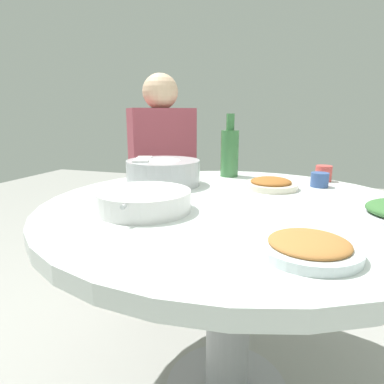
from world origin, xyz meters
TOP-DOWN VIEW (x-y plane):
  - round_dining_table at (0.00, 0.00)m, footprint 1.19×1.19m
  - rice_bowl at (0.18, 0.31)m, footprint 0.29×0.29m
  - soup_bowl at (-0.17, 0.22)m, footprint 0.30×0.27m
  - dish_tofu_braise at (-0.35, -0.23)m, footprint 0.20×0.20m
  - dish_stirfry at (0.24, -0.10)m, footprint 0.20×0.20m
  - green_bottle at (0.44, 0.10)m, footprint 0.08×0.08m
  - tea_cup_near at (0.33, -0.27)m, footprint 0.07×0.07m
  - tea_cup_far at (0.45, -0.29)m, footprint 0.07×0.07m
  - stool_for_diner_left at (0.68, 0.53)m, footprint 0.32×0.32m
  - diner_left at (0.68, 0.53)m, footprint 0.46×0.46m

SIDE VIEW (x-z plane):
  - stool_for_diner_left at x=0.68m, z-range 0.00..0.45m
  - round_dining_table at x=0.00m, z-range 0.23..0.95m
  - dish_tofu_braise at x=-0.35m, z-range 0.72..0.76m
  - dish_stirfry at x=0.24m, z-range 0.72..0.76m
  - tea_cup_near at x=0.33m, z-range 0.72..0.78m
  - soup_bowl at x=-0.17m, z-range 0.72..0.78m
  - tea_cup_far at x=0.45m, z-range 0.72..0.79m
  - diner_left at x=0.68m, z-range 0.38..1.15m
  - rice_bowl at x=0.18m, z-range 0.72..0.83m
  - green_bottle at x=0.44m, z-range 0.70..0.97m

